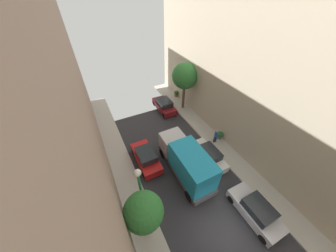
{
  "coord_description": "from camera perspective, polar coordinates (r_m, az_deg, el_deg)",
  "views": [
    {
      "loc": [
        -5.61,
        -2.24,
        13.79
      ],
      "look_at": [
        1.35,
        11.58,
        0.5
      ],
      "focal_mm": 18.58,
      "sensor_mm": 36.0,
      "label": 1
    }
  ],
  "objects": [
    {
      "name": "sidewalk_right",
      "position": [
        17.48,
        31.04,
        -20.04
      ],
      "size": [
        2.0,
        44.0,
        0.15
      ],
      "primitive_type": "cube",
      "color": "#B7B2A8",
      "rests_on": "ground"
    },
    {
      "name": "parked_car_right_3",
      "position": [
        17.41,
        12.94,
        -9.44
      ],
      "size": [
        1.78,
        4.2,
        1.57
      ],
      "color": "white",
      "rests_on": "ground"
    },
    {
      "name": "parked_car_left_3",
      "position": [
        16.97,
        -7.19,
        -10.18
      ],
      "size": [
        1.78,
        4.2,
        1.57
      ],
      "color": "red",
      "rests_on": "ground"
    },
    {
      "name": "ground",
      "position": [
        15.05,
        17.88,
        -29.94
      ],
      "size": [
        32.0,
        32.0,
        0.0
      ],
      "primitive_type": "plane",
      "color": "#2D2D33"
    },
    {
      "name": "street_tree_2",
      "position": [
        11.2,
        -8.03,
        -26.08
      ],
      "size": [
        2.37,
        2.37,
        4.62
      ],
      "color": "brown",
      "rests_on": "sidewalk_left"
    },
    {
      "name": "potted_plant_4",
      "position": [
        19.89,
        16.65,
        -2.81
      ],
      "size": [
        0.67,
        0.67,
        0.9
      ],
      "color": "slate",
      "rests_on": "sidewalk_right"
    },
    {
      "name": "parked_car_right_2",
      "position": [
        15.63,
        26.83,
        -23.54
      ],
      "size": [
        1.78,
        4.2,
        1.57
      ],
      "color": "silver",
      "rests_on": "ground"
    },
    {
      "name": "pedestrian",
      "position": [
        19.05,
        15.44,
        -3.04
      ],
      "size": [
        0.4,
        0.36,
        1.72
      ],
      "color": "#2D334C",
      "rests_on": "sidewalk_right"
    },
    {
      "name": "street_tree_1",
      "position": [
        21.91,
        5.54,
        15.93
      ],
      "size": [
        3.15,
        3.15,
        6.15
      ],
      "color": "brown",
      "rests_on": "sidewalk_right"
    },
    {
      "name": "parked_car_right_4",
      "position": [
        23.45,
        -1.23,
        6.77
      ],
      "size": [
        1.78,
        4.2,
        1.57
      ],
      "color": "maroon",
      "rests_on": "ground"
    },
    {
      "name": "delivery_truck",
      "position": [
        15.27,
        6.13,
        -11.51
      ],
      "size": [
        2.26,
        6.6,
        3.38
      ],
      "color": "#4C4C51",
      "rests_on": "ground"
    },
    {
      "name": "potted_plant_2",
      "position": [
        26.3,
        2.62,
        10.64
      ],
      "size": [
        0.57,
        0.57,
        0.95
      ],
      "color": "brown",
      "rests_on": "sidewalk_right"
    },
    {
      "name": "lamp_post",
      "position": [
        11.59,
        -9.0,
        -19.65
      ],
      "size": [
        0.44,
        0.44,
        5.57
      ],
      "color": "#26723F",
      "rests_on": "sidewalk_left"
    }
  ]
}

